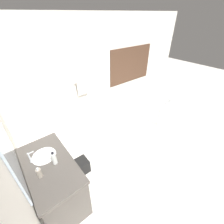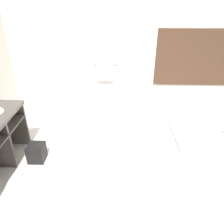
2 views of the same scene
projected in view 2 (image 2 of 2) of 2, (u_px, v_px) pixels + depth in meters
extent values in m
plane|color=silver|center=(119.00, 190.00, 2.97)|extent=(16.00, 16.00, 0.00)
cube|color=white|center=(121.00, 52.00, 4.28)|extent=(7.40, 0.06, 2.70)
cube|color=#4C3323|center=(199.00, 58.00, 4.25)|extent=(1.70, 0.02, 1.10)
cylinder|color=silver|center=(105.00, 62.00, 4.32)|extent=(0.50, 0.02, 0.02)
cube|color=beige|center=(105.00, 71.00, 4.40)|extent=(0.32, 0.04, 0.40)
cube|color=#4C4742|center=(10.00, 124.00, 3.71)|extent=(0.59, 0.04, 0.80)
cylinder|color=beige|center=(1.00, 119.00, 3.33)|extent=(0.13, 0.33, 0.13)
cube|color=white|center=(204.00, 123.00, 3.98)|extent=(1.02, 1.70, 0.54)
ellipsoid|color=white|center=(205.00, 118.00, 3.92)|extent=(0.73, 1.22, 0.30)
sphere|color=silver|center=(216.00, 133.00, 3.18)|extent=(0.06, 0.06, 0.06)
cube|color=black|center=(37.00, 152.00, 3.45)|extent=(0.25, 0.25, 0.29)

